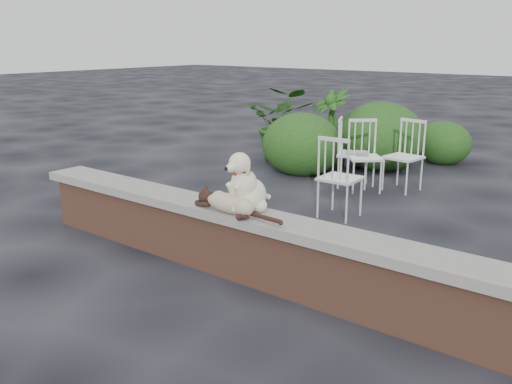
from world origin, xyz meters
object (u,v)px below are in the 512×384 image
Objects in this scene: chair_c at (340,177)px; potted_plant_a at (283,123)px; dog at (250,181)px; cat at (231,202)px; chair_e at (353,153)px; potted_plant_b at (330,128)px; chair_a at (365,156)px; chair_b at (403,156)px.

potted_plant_a reaches higher than chair_c.
cat is at bearing -108.74° from dog.
chair_e is 0.77× the size of potted_plant_b.
dog is at bearing -58.07° from potted_plant_a.
dog is 0.24m from cat.
chair_a is at bearing 107.19° from cat.
potted_plant_b is at bearing 163.54° from chair_b.
potted_plant_a is (-2.46, 4.23, -0.06)m from cat.
chair_c is at bearing -56.67° from potted_plant_b.
dog is 0.55× the size of chair_c.
dog reaches higher than chair_a.
chair_a is 0.26m from chair_e.
potted_plant_b is at bearing -58.98° from chair_c.
dog reaches higher than chair_e.
chair_b is at bearing -95.96° from chair_e.
cat is 3.29m from chair_a.
chair_e and chair_b have the same top height.
potted_plant_a is 1.00× the size of potted_plant_b.
chair_e is 1.43m from chair_c.
cat is (-0.08, -0.15, -0.17)m from dog.
cat is 4.90m from potted_plant_a.
potted_plant_a is (-2.02, 0.98, 0.14)m from chair_a.
chair_e is 1.99m from potted_plant_a.
potted_plant_b is (0.85, 0.07, 0.00)m from potted_plant_a.
cat is at bearing -123.09° from chair_a.
dog is at bearing -67.82° from potted_plant_b.
cat is 0.89× the size of potted_plant_a.
chair_a and chair_e have the same top height.
chair_b is at bearing -15.02° from potted_plant_a.
chair_b is at bearing -24.74° from potted_plant_b.
dog reaches higher than chair_b.
potted_plant_a is at bearing -175.07° from potted_plant_b.
chair_a is 0.77× the size of potted_plant_b.
chair_c is (-0.08, -1.53, 0.00)m from chair_b.
chair_a is 2.25m from potted_plant_a.
chair_e is 0.66m from chair_b.
chair_b is 1.00× the size of chair_c.
chair_e is (-0.23, 0.12, 0.00)m from chair_a.
cat is at bearing -80.89° from chair_b.
chair_b is (0.40, 0.33, 0.00)m from chair_a.
chair_e and chair_c have the same top height.
chair_a is at bearing -141.91° from chair_e.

